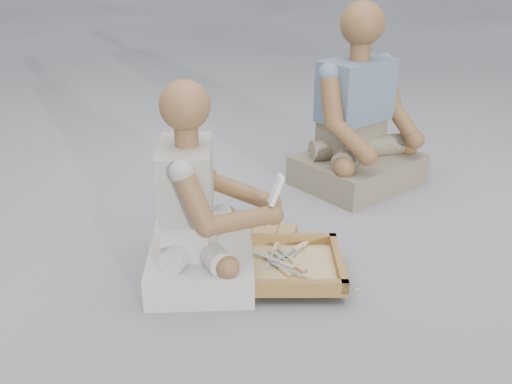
{
  "coord_description": "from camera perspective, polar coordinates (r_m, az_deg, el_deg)",
  "views": [
    {
      "loc": [
        -0.26,
        -2.04,
        1.28
      ],
      "look_at": [
        -0.1,
        0.15,
        0.3
      ],
      "focal_mm": 40.0,
      "sensor_mm": 36.0,
      "label": 1
    }
  ],
  "objects": [
    {
      "name": "mobile_phone",
      "position": [
        2.18,
        2.02,
        0.22
      ],
      "size": [
        0.06,
        0.05,
        0.12
      ],
      "rotation": [
        -0.35,
        0.0,
        -1.49
      ],
      "color": "white",
      "rests_on": "craftsman"
    },
    {
      "name": "chisel_5",
      "position": [
        2.36,
        3.6,
        -6.8
      ],
      "size": [
        0.1,
        0.21,
        0.02
      ],
      "rotation": [
        0.0,
        0.0,
        -1.19
      ],
      "color": "silver",
      "rests_on": "tool_tray"
    },
    {
      "name": "craftsman",
      "position": [
        2.27,
        -5.77,
        -2.24
      ],
      "size": [
        0.55,
        0.54,
        0.82
      ],
      "rotation": [
        0.0,
        0.0,
        -1.6
      ],
      "color": "silver",
      "rests_on": "ground"
    },
    {
      "name": "chisel_3",
      "position": [
        2.3,
        2.73,
        -7.82
      ],
      "size": [
        0.12,
        0.2,
        0.02
      ],
      "rotation": [
        0.0,
        0.0,
        -1.08
      ],
      "color": "silver",
      "rests_on": "tool_tray"
    },
    {
      "name": "wood_chip_2",
      "position": [
        2.23,
        -2.97,
        -11.02
      ],
      "size": [
        0.02,
        0.02,
        0.0
      ],
      "primitive_type": "cube",
      "rotation": [
        0.0,
        0.0,
        0.22
      ],
      "color": "tan",
      "rests_on": "ground"
    },
    {
      "name": "wood_chip_6",
      "position": [
        2.45,
        3.38,
        -7.41
      ],
      "size": [
        0.02,
        0.02,
        0.0
      ],
      "primitive_type": "cube",
      "rotation": [
        0.0,
        0.0,
        2.62
      ],
      "color": "tan",
      "rests_on": "ground"
    },
    {
      "name": "chisel_7",
      "position": [
        2.25,
        5.03,
        -8.45
      ],
      "size": [
        0.17,
        0.16,
        0.02
      ],
      "rotation": [
        0.0,
        0.0,
        -0.75
      ],
      "color": "silver",
      "rests_on": "tool_tray"
    },
    {
      "name": "wood_chip_7",
      "position": [
        2.63,
        6.57,
        -5.2
      ],
      "size": [
        0.02,
        0.02,
        0.0
      ],
      "primitive_type": "cube",
      "rotation": [
        0.0,
        0.0,
        2.85
      ],
      "color": "tan",
      "rests_on": "ground"
    },
    {
      "name": "wood_chip_3",
      "position": [
        2.7,
        -5.35,
        -4.4
      ],
      "size": [
        0.02,
        0.02,
        0.0
      ],
      "primitive_type": "cube",
      "rotation": [
        0.0,
        0.0,
        3.05
      ],
      "color": "tan",
      "rests_on": "ground"
    },
    {
      "name": "wood_chip_4",
      "position": [
        2.5,
        -0.27,
        -6.71
      ],
      "size": [
        0.02,
        0.02,
        0.0
      ],
      "primitive_type": "cube",
      "rotation": [
        0.0,
        0.0,
        2.63
      ],
      "color": "tan",
      "rests_on": "ground"
    },
    {
      "name": "carved_panel",
      "position": [
        2.61,
        -2.67,
        -4.87
      ],
      "size": [
        0.65,
        0.52,
        0.04
      ],
      "primitive_type": "cube",
      "rotation": [
        0.0,
        0.0,
        -0.27
      ],
      "color": "olive",
      "rests_on": "ground"
    },
    {
      "name": "ground",
      "position": [
        2.42,
        2.55,
        -7.88
      ],
      "size": [
        60.0,
        60.0,
        0.0
      ],
      "primitive_type": "plane",
      "color": "gray",
      "rests_on": "ground"
    },
    {
      "name": "wood_chip_5",
      "position": [
        2.33,
        10.08,
        -9.59
      ],
      "size": [
        0.02,
        0.02,
        0.0
      ],
      "primitive_type": "cube",
      "rotation": [
        0.0,
        0.0,
        1.15
      ],
      "color": "tan",
      "rests_on": "ground"
    },
    {
      "name": "wood_chip_0",
      "position": [
        2.71,
        -5.83,
        -4.31
      ],
      "size": [
        0.02,
        0.02,
        0.0
      ],
      "primitive_type": "cube",
      "rotation": [
        0.0,
        0.0,
        3.1
      ],
      "color": "tan",
      "rests_on": "ground"
    },
    {
      "name": "chisel_4",
      "position": [
        2.48,
        4.78,
        -5.32
      ],
      "size": [
        0.14,
        0.19,
        0.02
      ],
      "rotation": [
        0.0,
        0.0,
        0.95
      ],
      "color": "silver",
      "rests_on": "tool_tray"
    },
    {
      "name": "chisel_1",
      "position": [
        2.33,
        4.0,
        -7.4
      ],
      "size": [
        0.14,
        0.19,
        0.02
      ],
      "rotation": [
        0.0,
        0.0,
        -0.96
      ],
      "color": "silver",
      "rests_on": "tool_tray"
    },
    {
      "name": "tool_tray",
      "position": [
        2.35,
        2.48,
        -7.34
      ],
      "size": [
        0.53,
        0.43,
        0.06
      ],
      "rotation": [
        0.0,
        0.0,
        -0.07
      ],
      "color": "brown",
      "rests_on": "carved_panel"
    },
    {
      "name": "chisel_6",
      "position": [
        2.45,
        4.01,
        -5.67
      ],
      "size": [
        0.17,
        0.17,
        0.02
      ],
      "rotation": [
        0.0,
        0.0,
        0.79
      ],
      "color": "silver",
      "rests_on": "tool_tray"
    },
    {
      "name": "wood_chip_1",
      "position": [
        2.5,
        -1.98,
        -6.76
      ],
      "size": [
        0.02,
        0.02,
        0.0
      ],
      "primitive_type": "cube",
      "rotation": [
        0.0,
        0.0,
        0.46
      ],
      "color": "tan",
      "rests_on": "ground"
    },
    {
      "name": "companion",
      "position": [
        3.21,
        10.24,
        6.44
      ],
      "size": [
        0.81,
        0.78,
        1.0
      ],
      "rotation": [
        0.0,
        0.0,
        3.76
      ],
      "color": "#80755C",
      "rests_on": "ground"
    },
    {
      "name": "chisel_0",
      "position": [
        2.45,
        1.87,
        -5.69
      ],
      "size": [
        0.08,
        0.21,
        0.02
      ],
      "rotation": [
        0.0,
        0.0,
        1.26
      ],
      "color": "silver",
      "rests_on": "tool_tray"
    },
    {
      "name": "chisel_2",
      "position": [
        2.32,
        2.72,
        -7.2
      ],
      "size": [
        0.17,
        0.17,
        0.02
      ],
      "rotation": [
        0.0,
        0.0,
        -0.77
      ],
      "color": "silver",
      "rests_on": "tool_tray"
    }
  ]
}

